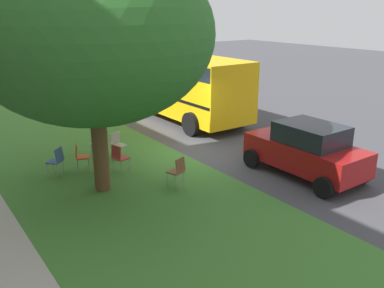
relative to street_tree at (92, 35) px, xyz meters
name	(u,v)px	position (x,y,z in m)	size (l,w,h in m)	color
ground	(197,157)	(0.60, -3.74, -4.26)	(80.00, 80.00, 0.00)	#424247
grass_verge	(112,178)	(0.60, -0.54, -4.26)	(48.00, 6.00, 0.01)	#3D752D
street_tree	(92,35)	(0.00, 0.00, 0.00)	(6.26, 6.26, 6.58)	brown
chair_0	(99,142)	(2.60, -1.06, -3.74)	(0.47, 0.46, 0.88)	beige
chair_1	(177,170)	(-1.07, -1.83, -3.74)	(0.54, 0.53, 0.88)	brown
chair_2	(80,155)	(1.74, -0.04, -3.74)	(0.52, 0.53, 0.88)	#C64C1E
chair_3	(117,143)	(2.18, -1.53, -3.74)	(0.50, 0.49, 0.88)	#ADA393
chair_4	(57,159)	(1.77, 0.70, -3.74)	(0.59, 0.59, 0.88)	#335184
chair_5	(119,156)	(0.91, -0.97, -3.74)	(0.51, 0.52, 0.88)	#B7332D
parked_car	(306,149)	(-2.64, -5.48, -3.43)	(3.70, 1.92, 1.65)	maroon
school_bus	(164,76)	(6.77, -6.32, -2.50)	(10.40, 2.80, 2.88)	yellow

